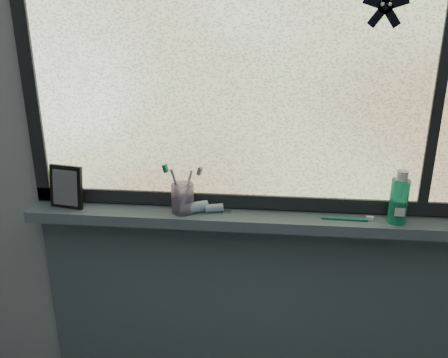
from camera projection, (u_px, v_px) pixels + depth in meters
The scene contains 13 objects.
wall_back at pixel (252, 146), 1.76m from camera, with size 3.00×0.01×2.50m, color #9EA3A8.
windowsill at pixel (250, 219), 1.78m from camera, with size 1.62×0.14×0.04m, color #4C5C65.
sill_apron at pixel (248, 326), 2.02m from camera, with size 1.62×0.02×0.98m, color #4C5C65.
window_pane at pixel (254, 67), 1.64m from camera, with size 1.50×0.01×1.00m, color silver.
frame_bottom at pixel (251, 201), 1.81m from camera, with size 1.60×0.03×0.05m, color black.
frame_left at pixel (28, 64), 1.71m from camera, with size 0.05×0.03×1.10m, color black.
frame_mullion at pixel (443, 70), 1.58m from camera, with size 0.04×0.03×1.00m, color black.
starfish_sticker at pixel (386, 6), 1.52m from camera, with size 0.15×0.02×0.15m, color black, non-canonical shape.
vanity_mirror at pixel (66, 187), 1.81m from camera, with size 0.13×0.06×0.16m, color black.
toothpaste_tube at pixel (204, 207), 1.78m from camera, with size 0.22×0.05×0.04m, color silver, non-canonical shape.
toothbrush_cup at pixel (183, 198), 1.77m from camera, with size 0.08×0.08×0.11m, color #A793C2.
toothbrush_lying at pixel (345, 218), 1.73m from camera, with size 0.19×0.02×0.01m, color #0C745B, non-canonical shape.
mouthwash_bottle at pixel (399, 197), 1.68m from camera, with size 0.06×0.06×0.15m, color #21AC7E.
Camera 1 is at (0.07, -0.38, 1.78)m, focal length 40.00 mm.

